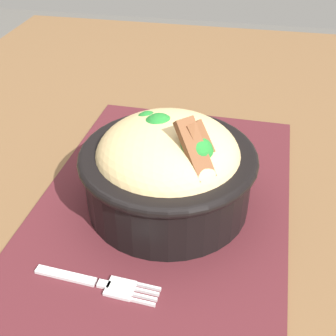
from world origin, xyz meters
TOP-DOWN VIEW (x-y plane):
  - table at (0.00, 0.00)m, footprint 1.25×0.86m
  - placemat at (0.03, 0.03)m, footprint 0.47×0.30m
  - bowl at (0.02, 0.04)m, footprint 0.21×0.21m
  - fork at (0.15, -0.00)m, footprint 0.03×0.12m

SIDE VIEW (x-z plane):
  - table at x=0.00m, z-range 0.29..1.03m
  - placemat at x=0.03m, z-range 0.74..0.74m
  - fork at x=0.15m, z-range 0.74..0.74m
  - bowl at x=0.02m, z-range 0.73..0.86m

